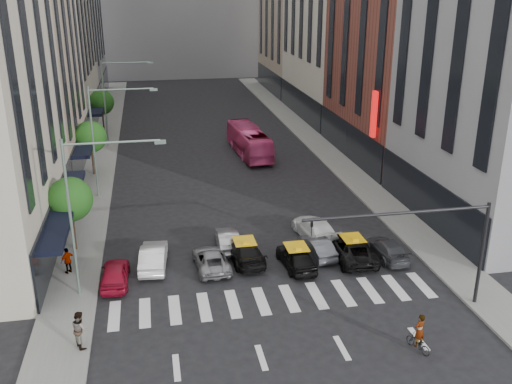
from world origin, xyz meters
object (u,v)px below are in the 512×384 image
pedestrian_near (80,329)px  pedestrian_far (68,260)px  streetlamp_near (87,197)px  streetlamp_far (113,92)px  streetlamp_mid (104,127)px  car_white_front (153,256)px  car_red (115,273)px  taxi_center (296,257)px  motorcycle (418,343)px  bus (249,141)px  taxi_left (245,251)px

pedestrian_near → pedestrian_far: (-1.47, 7.83, -0.12)m
streetlamp_near → streetlamp_far: 32.00m
streetlamp_mid → car_white_front: size_ratio=2.05×
car_red → streetlamp_near: bearing=48.1°
streetlamp_far → car_red: bearing=-88.2°
car_white_front → pedestrian_far: size_ratio=2.67×
taxi_center → pedestrian_far: 13.87m
streetlamp_mid → motorcycle: bearing=-57.4°
streetlamp_near → car_red: (0.99, 1.03, -5.23)m
motorcycle → pedestrian_far: 20.59m
streetlamp_far → pedestrian_far: bearing=-93.6°
streetlamp_far → pedestrian_near: 37.48m
car_red → pedestrian_far: (-2.81, 1.63, 0.30)m
bus → taxi_left: bearing=75.1°
pedestrian_far → taxi_center: bearing=132.7°
streetlamp_mid → bus: 17.30m
motorcycle → pedestrian_far: size_ratio=0.92×
car_white_front → pedestrian_near: bearing=70.8°
streetlamp_near → streetlamp_far: same height
streetlamp_far → motorcycle: 43.60m
motorcycle → pedestrian_near: pedestrian_near is taller
streetlamp_far → pedestrian_near: (-0.36, -37.16, -4.81)m
taxi_center → motorcycle: taxi_center is taller
streetlamp_near → streetlamp_far: bearing=90.0°
streetlamp_mid → bus: bearing=36.5°
pedestrian_near → taxi_left: bearing=-74.5°
streetlamp_far → streetlamp_near: bearing=-90.0°
streetlamp_far → pedestrian_near: size_ratio=4.78×
car_red → bus: 27.86m
taxi_left → pedestrian_far: (-10.78, 0.16, 0.29)m
car_red → bus: (12.44, 24.92, 0.77)m
taxi_left → motorcycle: bearing=116.2°
streetlamp_near → streetlamp_mid: size_ratio=1.00×
pedestrian_far → taxi_left: bearing=138.7°
bus → pedestrian_far: (-15.25, -23.28, -0.48)m
car_white_front → pedestrian_far: 5.09m
car_red → car_white_front: car_white_front is taller
streetlamp_mid → pedestrian_far: 14.33m
bus → pedestrian_near: size_ratio=5.51×
pedestrian_near → bus: bearing=-47.8°
car_red → bus: size_ratio=0.38×
taxi_center → streetlamp_near: bearing=0.1°
bus → taxi_center: bearing=82.5°
motorcycle → taxi_left: bearing=-78.9°
streetlamp_mid → car_white_front: 14.57m
car_white_front → pedestrian_near: pedestrian_near is taller
taxi_left → bus: bearing=-105.9°
streetlamp_near → taxi_left: bearing=15.6°
streetlamp_mid → taxi_center: 19.85m
streetlamp_near → car_red: 5.42m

